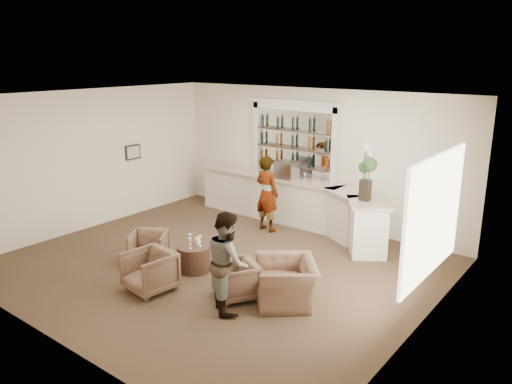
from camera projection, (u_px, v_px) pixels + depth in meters
ground at (218, 265)px, 9.94m from camera, size 8.00×8.00×0.00m
room_shell at (246, 145)px, 9.77m from camera, size 8.04×7.02×3.32m
bar_counter at (295, 202)px, 12.17m from camera, size 5.72×1.80×1.14m
back_bar_alcove at (294, 140)px, 12.30m from camera, size 2.64×0.25×3.00m
cocktail_table at (194, 258)px, 9.65m from camera, size 0.65×0.65×0.50m
sommelier at (267, 194)px, 11.72m from camera, size 0.70×0.51×1.80m
guest at (227, 262)px, 8.03m from camera, size 1.03×0.99×1.67m
armchair_left at (149, 247)px, 9.99m from camera, size 0.98×0.98×0.65m
armchair_center at (150, 271)px, 8.79m from camera, size 0.87×0.88×0.72m
armchair_right at (236, 280)px, 8.53m from camera, size 0.97×0.97×0.65m
armchair_far at (286, 282)px, 8.38m from camera, size 1.46×1.48×0.72m
espresso_machine at (287, 170)px, 12.08m from camera, size 0.50×0.42×0.43m
flower_vase at (366, 169)px, 10.17m from camera, size 0.31×0.31×1.17m
wine_glass_bar_left at (305, 177)px, 11.83m from camera, size 0.07×0.07×0.21m
wine_glass_bar_right at (279, 172)px, 12.33m from camera, size 0.07×0.07×0.21m
wine_glass_tbl_a at (190, 239)px, 9.65m from camera, size 0.07×0.07×0.21m
wine_glass_tbl_b at (200, 241)px, 9.56m from camera, size 0.07×0.07×0.21m
wine_glass_tbl_c at (190, 243)px, 9.43m from camera, size 0.07×0.07×0.21m
napkin_holder at (198, 241)px, 9.69m from camera, size 0.08×0.08×0.12m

